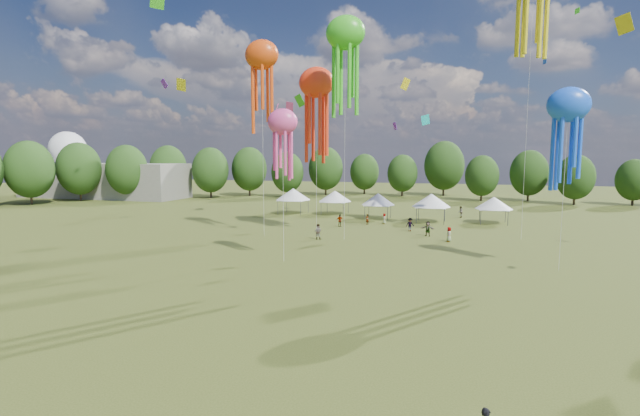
# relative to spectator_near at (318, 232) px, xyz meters

# --- Properties ---
(ground) EXTENTS (300.00, 300.00, 0.00)m
(ground) POSITION_rel_spectator_near_xyz_m (7.61, -34.04, -0.91)
(ground) COLOR #384416
(ground) RESTS_ON ground
(spectator_near) EXTENTS (0.89, 0.70, 1.83)m
(spectator_near) POSITION_rel_spectator_near_xyz_m (0.00, 0.00, 0.00)
(spectator_near) COLOR gray
(spectator_near) RESTS_ON ground
(spectators_far) EXTENTS (17.04, 22.59, 1.82)m
(spectators_far) POSITION_rel_spectator_near_xyz_m (10.41, 10.99, -0.04)
(spectators_far) COLOR gray
(spectators_far) RESTS_ON ground
(festival_tents) EXTENTS (37.27, 10.61, 4.33)m
(festival_tents) POSITION_rel_spectator_near_xyz_m (3.59, 20.41, 2.25)
(festival_tents) COLOR #47474C
(festival_tents) RESTS_ON ground
(show_kites) EXTENTS (35.00, 21.07, 32.08)m
(show_kites) POSITION_rel_spectator_near_xyz_m (7.47, 1.90, 19.43)
(show_kites) COLOR red
(show_kites) RESTS_ON ground
(treeline) EXTENTS (201.57, 95.24, 13.43)m
(treeline) POSITION_rel_spectator_near_xyz_m (3.74, 28.48, 5.63)
(treeline) COLOR #38281C
(treeline) RESTS_ON ground
(hangar) EXTENTS (40.00, 12.00, 8.00)m
(hangar) POSITION_rel_spectator_near_xyz_m (-64.39, 37.96, 3.09)
(hangar) COLOR gray
(hangar) RESTS_ON ground
(radome) EXTENTS (9.00, 9.00, 16.00)m
(radome) POSITION_rel_spectator_near_xyz_m (-80.39, 43.96, 9.07)
(radome) COLOR white
(radome) RESTS_ON ground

